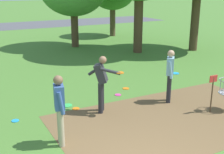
% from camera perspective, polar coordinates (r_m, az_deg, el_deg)
% --- Properties ---
extents(dirt_tee_pad, '(6.67, 3.83, 0.01)m').
position_cam_1_polar(dirt_tee_pad, '(8.71, 11.53, -7.80)').
color(dirt_tee_pad, brown).
rests_on(dirt_tee_pad, ground).
extents(player_foreground_watching, '(0.45, 0.46, 1.71)m').
position_cam_1_polar(player_foreground_watching, '(9.61, 11.08, 0.75)').
color(player_foreground_watching, '#232328').
rests_on(player_foreground_watching, ground).
extents(player_waiting_left, '(0.43, 0.49, 1.71)m').
position_cam_1_polar(player_waiting_left, '(6.95, -10.02, -5.57)').
color(player_waiting_left, tan).
rests_on(player_waiting_left, ground).
extents(player_waiting_right, '(0.76, 0.99, 1.71)m').
position_cam_1_polar(player_waiting_right, '(8.64, -2.02, -0.65)').
color(player_waiting_right, '#232328').
rests_on(player_waiting_right, ground).
extents(frisbee_near_basket, '(0.20, 0.20, 0.02)m').
position_cam_1_polar(frisbee_near_basket, '(8.81, -18.10, -7.99)').
color(frisbee_near_basket, '#1E93DB').
rests_on(frisbee_near_basket, ground).
extents(frisbee_by_tee, '(0.22, 0.22, 0.02)m').
position_cam_1_polar(frisbee_by_tee, '(9.23, -6.93, -6.05)').
color(frisbee_by_tee, orange).
rests_on(frisbee_by_tee, ground).
extents(frisbee_mid_grass, '(0.22, 0.22, 0.02)m').
position_cam_1_polar(frisbee_mid_grass, '(10.30, 1.15, -3.44)').
color(frisbee_mid_grass, '#E53D99').
rests_on(frisbee_mid_grass, ground).
extents(frisbee_far_right, '(0.24, 0.24, 0.02)m').
position_cam_1_polar(frisbee_far_right, '(10.93, 2.68, -2.21)').
color(frisbee_far_right, orange).
rests_on(frisbee_far_right, ground).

